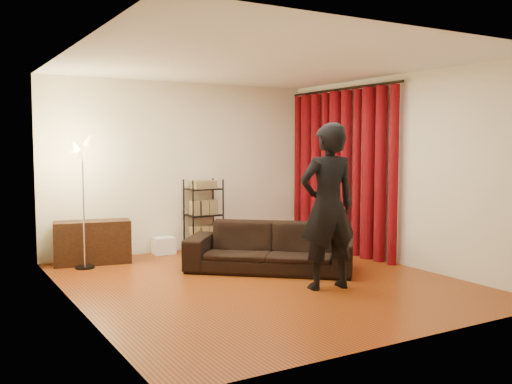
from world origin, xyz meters
TOP-DOWN VIEW (x-y plane):
  - floor at (0.00, 0.00)m, footprint 5.00×5.00m
  - ceiling at (0.00, 0.00)m, footprint 5.00×5.00m
  - wall_back at (0.00, 2.50)m, footprint 5.00×0.00m
  - wall_front at (0.00, -2.50)m, footprint 5.00×0.00m
  - wall_left at (-2.25, 0.00)m, footprint 0.00×5.00m
  - wall_right at (2.25, 0.00)m, footprint 0.00×5.00m
  - curtain_rod at (2.15, 1.12)m, footprint 0.04×2.65m
  - curtain at (2.13, 1.12)m, footprint 0.22×2.65m
  - sofa at (0.41, 0.47)m, footprint 2.26×2.10m
  - person at (0.51, -0.68)m, footprint 0.78×0.57m
  - media_cabinet at (-1.55, 2.14)m, footprint 1.12×0.59m
  - storage_boxes at (-0.40, 2.31)m, footprint 0.34×0.27m
  - wire_shelf at (0.27, 2.28)m, footprint 0.62×0.53m
  - floor_lamp at (-1.72, 1.89)m, footprint 0.38×0.38m

SIDE VIEW (x-z plane):
  - floor at x=0.00m, z-range 0.00..0.00m
  - storage_boxes at x=-0.40m, z-range 0.00..0.27m
  - media_cabinet at x=-1.55m, z-range 0.00..0.62m
  - sofa at x=0.41m, z-range 0.00..0.65m
  - wire_shelf at x=0.27m, z-range 0.00..1.15m
  - floor_lamp at x=-1.72m, z-range 0.00..1.77m
  - person at x=0.51m, z-range 0.00..1.97m
  - curtain at x=2.13m, z-range 0.00..2.55m
  - wall_back at x=0.00m, z-range -1.15..3.85m
  - wall_front at x=0.00m, z-range -1.15..3.85m
  - wall_left at x=-2.25m, z-range -1.15..3.85m
  - wall_right at x=2.25m, z-range -1.15..3.85m
  - curtain_rod at x=2.15m, z-range 2.56..2.60m
  - ceiling at x=0.00m, z-range 2.70..2.70m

